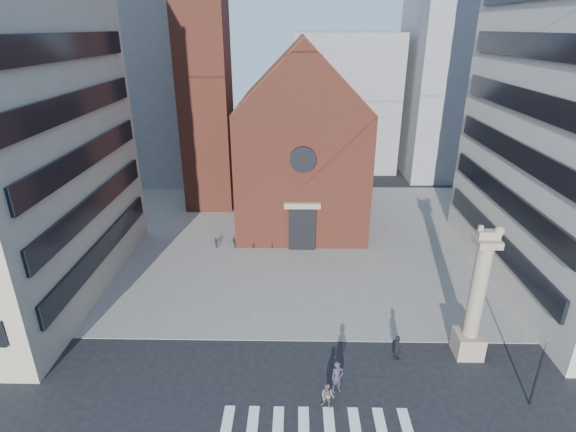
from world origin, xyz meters
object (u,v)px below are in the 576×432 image
object	(u,v)px
scooter_0	(216,241)
lion_column	(475,306)
pedestrian_0	(337,377)
pedestrian_2	(397,348)
traffic_light	(539,371)
pedestrian_1	(328,396)

from	to	relation	value
scooter_0	lion_column	bearing A→B (deg)	-52.32
scooter_0	pedestrian_0	bearing A→B (deg)	-74.78
pedestrian_2	lion_column	bearing A→B (deg)	-101.94
scooter_0	traffic_light	bearing A→B (deg)	-56.23
pedestrian_0	pedestrian_2	xyz separation A→B (m)	(3.78, 2.59, -0.11)
lion_column	pedestrian_0	world-z (taller)	lion_column
traffic_light	pedestrian_2	world-z (taller)	traffic_light
lion_column	traffic_light	size ratio (longest dim) A/B	2.02
pedestrian_1	scooter_0	bearing A→B (deg)	137.35
pedestrian_0	scooter_0	distance (m)	20.17
pedestrian_2	pedestrian_1	bearing A→B (deg)	110.58
traffic_light	scooter_0	xyz separation A→B (m)	(-19.88, 18.50, -1.84)
pedestrian_1	pedestrian_2	world-z (taller)	pedestrian_2
pedestrian_0	pedestrian_2	world-z (taller)	pedestrian_0
lion_column	traffic_light	world-z (taller)	lion_column
pedestrian_0	scooter_0	size ratio (longest dim) A/B	1.28
pedestrian_0	pedestrian_2	distance (m)	4.58
pedestrian_0	lion_column	bearing A→B (deg)	0.32
pedestrian_0	scooter_0	xyz separation A→B (m)	(-9.63, 17.72, -0.52)
pedestrian_0	pedestrian_2	bearing A→B (deg)	13.35
pedestrian_0	pedestrian_1	xyz separation A→B (m)	(-0.60, -1.17, -0.21)
pedestrian_1	pedestrian_2	bearing A→B (deg)	62.44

